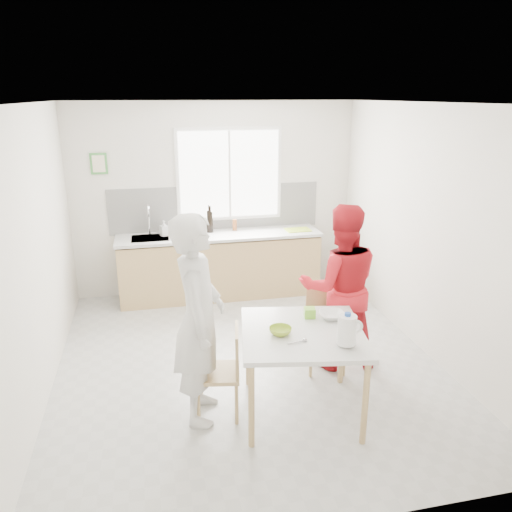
{
  "coord_description": "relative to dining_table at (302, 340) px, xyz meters",
  "views": [
    {
      "loc": [
        -0.95,
        -4.72,
        2.77
      ],
      "look_at": [
        0.14,
        0.2,
        1.14
      ],
      "focal_mm": 35.0,
      "sensor_mm": 36.0,
      "label": 1
    }
  ],
  "objects": [
    {
      "name": "wine_bottle_b",
      "position": [
        -0.4,
        3.03,
        0.34
      ],
      "size": [
        0.07,
        0.07,
        0.3
      ],
      "primitive_type": "cylinder",
      "color": "black",
      "rests_on": "kitchen_counter"
    },
    {
      "name": "backsplash",
      "position": [
        -0.3,
        3.21,
        0.5
      ],
      "size": [
        3.0,
        0.02,
        0.65
      ],
      "primitive_type": "cube",
      "color": "white",
      "rests_on": "room_shell"
    },
    {
      "name": "bowl_green",
      "position": [
        -0.21,
        -0.01,
        0.11
      ],
      "size": [
        0.23,
        0.23,
        0.06
      ],
      "primitive_type": "imported",
      "rotation": [
        0.0,
        0.0,
        -0.18
      ],
      "color": "#94B62A",
      "rests_on": "dining_table"
    },
    {
      "name": "kitchen_counter",
      "position": [
        -0.3,
        2.92,
        -0.31
      ],
      "size": [
        2.84,
        0.64,
        1.37
      ],
      "color": "tan",
      "rests_on": "ground"
    },
    {
      "name": "bowl_white",
      "position": [
        0.34,
        0.19,
        0.11
      ],
      "size": [
        0.27,
        0.27,
        0.06
      ],
      "primitive_type": "imported",
      "rotation": [
        0.0,
        0.0,
        -0.18
      ],
      "color": "white",
      "rests_on": "dining_table"
    },
    {
      "name": "dining_table",
      "position": [
        0.0,
        0.0,
        0.0
      ],
      "size": [
        1.22,
        1.22,
        0.81
      ],
      "rotation": [
        0.0,
        0.0,
        -0.18
      ],
      "color": "silver",
      "rests_on": "ground"
    },
    {
      "name": "green_box",
      "position": [
        0.15,
        0.26,
        0.13
      ],
      "size": [
        0.12,
        0.12,
        0.09
      ],
      "primitive_type": "cube",
      "rotation": [
        0.0,
        0.0,
        -0.18
      ],
      "color": "#76C32D",
      "rests_on": "dining_table"
    },
    {
      "name": "picture_frame",
      "position": [
        -1.85,
        3.2,
        1.17
      ],
      "size": [
        0.22,
        0.03,
        0.28
      ],
      "color": "#469644",
      "rests_on": "room_shell"
    },
    {
      "name": "chair_far",
      "position": [
        0.49,
        0.74,
        -0.25
      ],
      "size": [
        0.46,
        0.46,
        0.87
      ],
      "rotation": [
        0.0,
        0.0,
        -0.18
      ],
      "color": "tan",
      "rests_on": "ground"
    },
    {
      "name": "window",
      "position": [
        -0.1,
        3.19,
        0.97
      ],
      "size": [
        1.5,
        0.06,
        1.3
      ],
      "color": "white",
      "rests_on": "room_shell"
    },
    {
      "name": "room_shell",
      "position": [
        -0.3,
        0.97,
        0.92
      ],
      "size": [
        4.5,
        4.5,
        4.5
      ],
      "color": "silver",
      "rests_on": "ground"
    },
    {
      "name": "ground",
      "position": [
        -0.3,
        0.97,
        -0.73
      ],
      "size": [
        4.5,
        4.5,
        0.0
      ],
      "primitive_type": "plane",
      "color": "#B7B7B2",
      "rests_on": "ground"
    },
    {
      "name": "person_white",
      "position": [
        -0.88,
        0.16,
        0.21
      ],
      "size": [
        0.56,
        0.75,
        1.87
      ],
      "primitive_type": "imported",
      "rotation": [
        0.0,
        0.0,
        1.4
      ],
      "color": "silver",
      "rests_on": "ground"
    },
    {
      "name": "cutting_board",
      "position": [
        0.83,
        2.87,
        0.2
      ],
      "size": [
        0.36,
        0.26,
        0.01
      ],
      "primitive_type": "cube",
      "rotation": [
        0.0,
        0.0,
        0.04
      ],
      "color": "#AED230",
      "rests_on": "kitchen_counter"
    },
    {
      "name": "chair_left",
      "position": [
        -0.68,
        0.12,
        -0.26
      ],
      "size": [
        0.45,
        0.45,
        0.84
      ],
      "rotation": [
        0.0,
        0.0,
        -1.75
      ],
      "color": "tan",
      "rests_on": "ground"
    },
    {
      "name": "person_red",
      "position": [
        0.64,
        0.75,
        0.15
      ],
      "size": [
        0.96,
        0.8,
        1.75
      ],
      "primitive_type": "imported",
      "rotation": [
        0.0,
        0.0,
        2.97
      ],
      "color": "red",
      "rests_on": "ground"
    },
    {
      "name": "jar_amber",
      "position": [
        -0.06,
        3.06,
        0.27
      ],
      "size": [
        0.06,
        0.06,
        0.16
      ],
      "primitive_type": "cylinder",
      "color": "brown",
      "rests_on": "kitchen_counter"
    },
    {
      "name": "wine_bottle_a",
      "position": [
        -0.42,
        3.03,
        0.35
      ],
      "size": [
        0.07,
        0.07,
        0.32
      ],
      "primitive_type": "cylinder",
      "color": "black",
      "rests_on": "kitchen_counter"
    },
    {
      "name": "spoon",
      "position": [
        -0.12,
        -0.2,
        0.09
      ],
      "size": [
        0.16,
        0.04,
        0.01
      ],
      "primitive_type": "cylinder",
      "rotation": [
        0.0,
        1.57,
        0.17
      ],
      "color": "#A5A5AA",
      "rests_on": "dining_table"
    },
    {
      "name": "milk_jug",
      "position": [
        0.27,
        -0.33,
        0.23
      ],
      "size": [
        0.21,
        0.15,
        0.27
      ],
      "rotation": [
        0.0,
        0.0,
        -0.18
      ],
      "color": "white",
      "rests_on": "dining_table"
    },
    {
      "name": "soap_bottle",
      "position": [
        -1.05,
        2.98,
        0.3
      ],
      "size": [
        0.12,
        0.13,
        0.21
      ],
      "primitive_type": "imported",
      "rotation": [
        0.0,
        0.0,
        0.37
      ],
      "color": "#999999",
      "rests_on": "kitchen_counter"
    }
  ]
}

